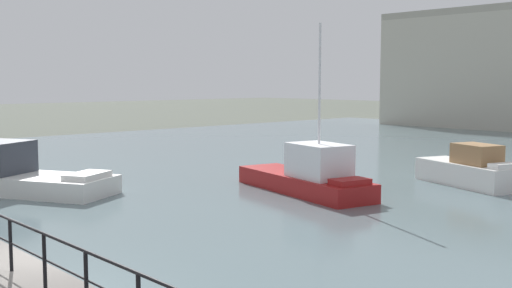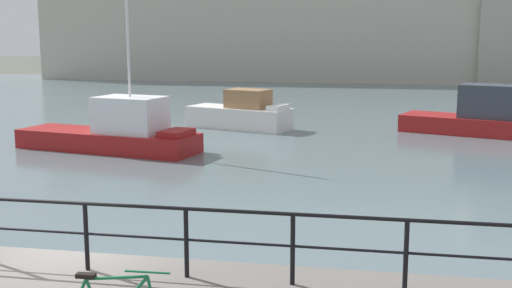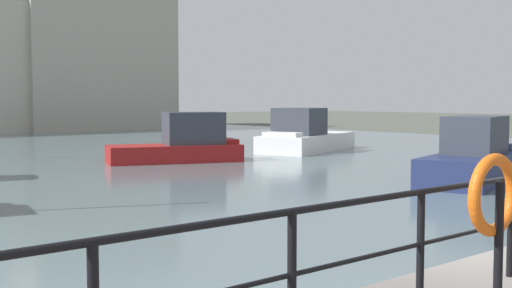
# 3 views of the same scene
# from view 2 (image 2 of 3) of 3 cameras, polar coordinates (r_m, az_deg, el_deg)

# --- Properties ---
(water_basin) EXTENTS (80.00, 60.00, 0.01)m
(water_basin) POSITION_cam_2_polar(r_m,az_deg,el_deg) (40.17, 3.29, 3.13)
(water_basin) COLOR slate
(water_basin) RESTS_ON ground_plane
(harbor_building) EXTENTS (59.17, 13.56, 14.90)m
(harbor_building) POSITION_cam_2_polar(r_m,az_deg,el_deg) (68.11, 11.47, 10.93)
(harbor_building) COLOR #B2AD9E
(harbor_building) RESTS_ON ground_plane
(moored_blue_motorboat) EXTENTS (7.93, 3.67, 7.25)m
(moored_blue_motorboat) POSITION_cam_2_polar(r_m,az_deg,el_deg) (26.17, -12.45, 1.09)
(moored_blue_motorboat) COLOR maroon
(moored_blue_motorboat) RESTS_ON water_basin
(moored_green_narrowboat) EXTENTS (6.66, 4.33, 2.37)m
(moored_green_narrowboat) POSITION_cam_2_polar(r_m,az_deg,el_deg) (31.63, 19.42, 2.41)
(moored_green_narrowboat) COLOR maroon
(moored_green_narrowboat) RESTS_ON water_basin
(moored_red_daysailer) EXTENTS (5.60, 3.48, 1.98)m
(moored_red_daysailer) POSITION_cam_2_polar(r_m,az_deg,el_deg) (31.73, -1.35, 2.72)
(moored_red_daysailer) COLOR white
(moored_red_daysailer) RESTS_ON water_basin
(quay_railing) EXTENTS (23.81, 0.07, 1.08)m
(quay_railing) POSITION_cam_2_polar(r_m,az_deg,el_deg) (10.38, -19.04, -6.55)
(quay_railing) COLOR black
(quay_railing) RESTS_ON quay_promenade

